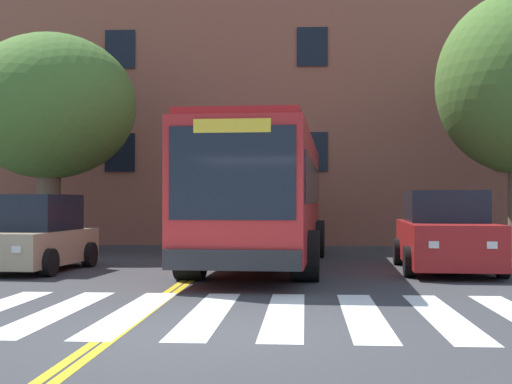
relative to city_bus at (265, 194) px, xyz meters
name	(u,v)px	position (x,y,z in m)	size (l,w,h in m)	color
ground_plane	(201,332)	(-0.34, -9.17, -1.78)	(120.00, 120.00, 0.00)	#38383A
crosswalk	(246,314)	(0.12, -7.73, -1.78)	(10.49, 4.36, 0.01)	white
lane_line_yellow_inner	(231,248)	(-1.46, 6.27, -1.78)	(0.12, 36.00, 0.01)	gold
lane_line_yellow_outer	(235,248)	(-1.30, 6.27, -1.78)	(0.12, 36.00, 0.01)	gold
city_bus	(265,194)	(0.00, 0.00, 0.00)	(3.30, 11.54, 3.28)	#B22323
car_tan_near_lane	(34,236)	(-5.21, -1.85, -0.98)	(2.25, 3.79, 1.75)	tan
car_red_far_lane	(445,234)	(4.22, -1.28, -0.94)	(2.33, 4.84, 1.84)	#AD1E1E
street_tree_curbside_small	(49,108)	(-6.79, 3.51, 2.69)	(7.71, 7.67, 6.72)	brown
building_facade	(310,79)	(1.34, 12.02, 4.95)	(34.91, 8.89, 13.45)	#9E5642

